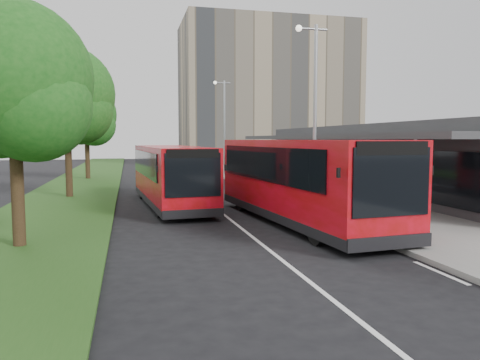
# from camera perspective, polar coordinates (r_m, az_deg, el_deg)

# --- Properties ---
(ground) EXTENTS (120.00, 120.00, 0.00)m
(ground) POSITION_cam_1_polar(r_m,az_deg,el_deg) (18.20, -0.95, -5.05)
(ground) COLOR black
(ground) RESTS_ON ground
(pavement) EXTENTS (5.00, 80.00, 0.15)m
(pavement) POSITION_cam_1_polar(r_m,az_deg,el_deg) (38.90, 1.30, 0.43)
(pavement) COLOR gray
(pavement) RESTS_ON ground
(grass_verge) EXTENTS (5.00, 80.00, 0.10)m
(grass_verge) POSITION_cam_1_polar(r_m,az_deg,el_deg) (37.75, -18.15, 0.00)
(grass_verge) COLOR #244C18
(grass_verge) RESTS_ON ground
(lane_centre_line) EXTENTS (0.12, 70.00, 0.01)m
(lane_centre_line) POSITION_cam_1_polar(r_m,az_deg,el_deg) (32.88, -6.62, -0.57)
(lane_centre_line) COLOR silver
(lane_centre_line) RESTS_ON ground
(kerb_dashes) EXTENTS (0.12, 56.00, 0.01)m
(kerb_dashes) POSITION_cam_1_polar(r_m,az_deg,el_deg) (37.33, -2.32, 0.13)
(kerb_dashes) COLOR silver
(kerb_dashes) RESTS_ON ground
(office_block) EXTENTS (22.00, 12.00, 18.00)m
(office_block) POSITION_cam_1_polar(r_m,az_deg,el_deg) (62.39, 3.31, 10.35)
(office_block) COLOR tan
(office_block) RESTS_ON ground
(station_building) EXTENTS (7.70, 26.00, 4.00)m
(station_building) POSITION_cam_1_polar(r_m,az_deg,el_deg) (29.47, 16.57, 2.59)
(station_building) COLOR #303033
(station_building) RESTS_ON ground
(tree_near) EXTENTS (4.45, 4.45, 7.10)m
(tree_near) POSITION_cam_1_polar(r_m,az_deg,el_deg) (14.95, -25.92, 9.91)
(tree_near) COLOR black
(tree_near) RESTS_ON ground
(tree_mid) EXTENTS (5.04, 5.04, 8.10)m
(tree_mid) POSITION_cam_1_polar(r_m,az_deg,el_deg) (26.81, -20.40, 9.09)
(tree_mid) COLOR black
(tree_mid) RESTS_ON ground
(tree_far) EXTENTS (4.62, 4.62, 7.42)m
(tree_far) POSITION_cam_1_polar(r_m,az_deg,el_deg) (38.71, -18.24, 7.14)
(tree_far) COLOR black
(tree_far) RESTS_ON ground
(lamp_post_near) EXTENTS (1.44, 0.28, 8.00)m
(lamp_post_near) POSITION_cam_1_polar(r_m,az_deg,el_deg) (21.12, 8.93, 9.13)
(lamp_post_near) COLOR #95999D
(lamp_post_near) RESTS_ON pavement
(lamp_post_far) EXTENTS (1.44, 0.28, 8.00)m
(lamp_post_far) POSITION_cam_1_polar(r_m,az_deg,el_deg) (40.32, -2.03, 7.19)
(lamp_post_far) COLOR #95999D
(lamp_post_far) RESTS_ON pavement
(bus_main) EXTENTS (3.78, 11.32, 3.15)m
(bus_main) POSITION_cam_1_polar(r_m,az_deg,el_deg) (17.74, 7.31, -0.09)
(bus_main) COLOR red
(bus_main) RESTS_ON ground
(bus_second) EXTENTS (3.32, 10.17, 2.83)m
(bus_second) POSITION_cam_1_polar(r_m,az_deg,el_deg) (22.44, -8.42, 0.54)
(bus_second) COLOR red
(bus_second) RESTS_ON ground
(litter_bin) EXTENTS (0.48, 0.48, 0.79)m
(litter_bin) POSITION_cam_1_polar(r_m,az_deg,el_deg) (27.88, 5.19, -0.43)
(litter_bin) COLOR #3A1F17
(litter_bin) RESTS_ON pavement
(bollard) EXTENTS (0.21, 0.21, 1.13)m
(bollard) POSITION_cam_1_polar(r_m,az_deg,el_deg) (36.38, 0.81, 1.12)
(bollard) COLOR yellow
(bollard) RESTS_ON pavement
(car_near) EXTENTS (1.91, 3.96, 1.30)m
(car_near) POSITION_cam_1_polar(r_m,az_deg,el_deg) (55.52, -7.68, 2.35)
(car_near) COLOR #4F0F0B
(car_near) RESTS_ON ground
(car_far) EXTENTS (1.61, 3.44, 1.09)m
(car_far) POSITION_cam_1_polar(r_m,az_deg,el_deg) (61.34, -10.48, 2.46)
(car_far) COLOR navy
(car_far) RESTS_ON ground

